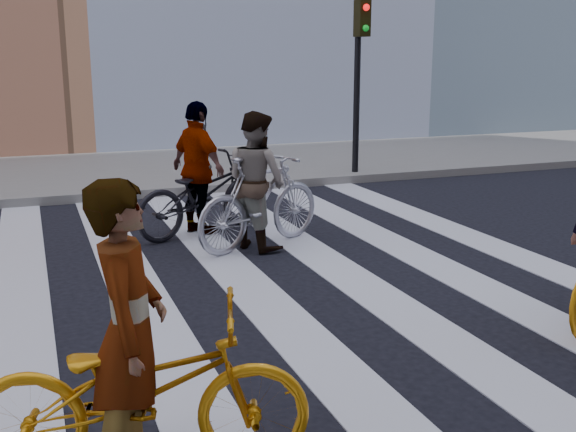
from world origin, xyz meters
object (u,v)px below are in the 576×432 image
rider_left (129,332)px  rider_mid (256,181)px  traffic_signal (359,59)px  bike_silver_mid (260,201)px  rider_rear (198,169)px  bike_dark_rear (203,194)px  bike_yellow_left (142,390)px

rider_left → rider_mid: bearing=-11.1°
traffic_signal → rider_mid: 5.24m
bike_silver_mid → rider_mid: bearing=67.1°
rider_left → rider_rear: rider_rear is taller
bike_dark_rear → rider_mid: (0.45, -0.89, 0.30)m
traffic_signal → rider_rear: traffic_signal is taller
traffic_signal → bike_dark_rear: 5.06m
rider_left → rider_rear: size_ratio=0.96×
bike_yellow_left → bike_silver_mid: size_ratio=0.97×
bike_dark_rear → bike_silver_mid: bearing=-172.2°
traffic_signal → rider_left: (-5.42, -7.99, -1.43)m
rider_mid → rider_rear: size_ratio=0.96×
bike_silver_mid → rider_left: rider_left is taller
traffic_signal → rider_mid: bearing=-130.9°
rider_rear → bike_yellow_left: bearing=141.1°
rider_mid → bike_silver_mid: bearing=-112.9°
rider_left → rider_mid: 4.69m
rider_mid → rider_rear: bearing=6.7°
bike_yellow_left → bike_dark_rear: 5.32m
bike_silver_mid → rider_mid: (-0.05, 0.00, 0.26)m
bike_dark_rear → rider_mid: bearing=-174.7°
traffic_signal → bike_silver_mid: (-3.25, -3.81, -1.70)m
bike_yellow_left → rider_mid: (2.07, 4.18, 0.35)m
traffic_signal → rider_mid: (-3.30, -3.81, -1.44)m
rider_mid → rider_rear: rider_rear is taller
bike_yellow_left → rider_rear: bearing=-1.4°
bike_yellow_left → bike_silver_mid: 4.69m
bike_dark_rear → rider_mid: 1.04m
bike_yellow_left → rider_rear: rider_rear is taller
bike_yellow_left → rider_left: (-0.05, 0.00, 0.36)m
bike_yellow_left → bike_dark_rear: (1.61, 5.07, 0.04)m
rider_mid → traffic_signal: bearing=-63.9°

